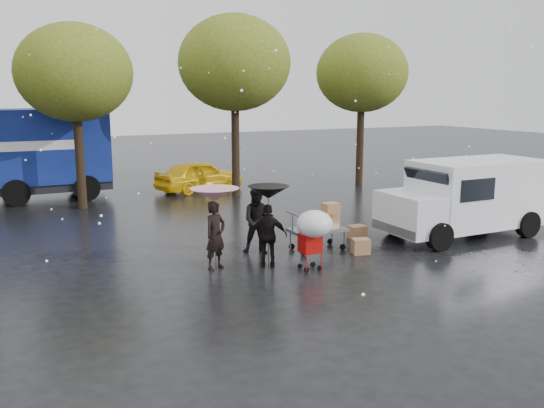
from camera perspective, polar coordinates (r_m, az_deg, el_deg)
name	(u,v)px	position (r m, az deg, el deg)	size (l,w,h in m)	color
ground	(301,271)	(13.63, 2.84, -6.62)	(90.00, 90.00, 0.00)	black
person_pink	(215,235)	(13.65, -5.63, -3.09)	(0.59, 0.39, 1.63)	black
person_middle	(258,221)	(14.88, -1.36, -1.67)	(0.84, 0.65, 1.72)	black
person_black	(268,236)	(13.73, -0.35, -3.16)	(0.90, 0.37, 1.53)	black
umbrella_pink	(215,195)	(13.45, -5.71, 0.92)	(1.16, 1.16, 1.94)	#4C4C4C
umbrella_black	(268,192)	(13.51, -0.36, 1.16)	(0.99, 0.99, 1.97)	#4C4C4C
vendor_cart	(320,223)	(15.29, 4.81, -1.88)	(1.52, 0.80, 1.27)	slate
shopping_cart	(314,227)	(13.33, 4.16, -2.30)	(0.84, 0.84, 1.46)	red
white_van	(467,196)	(17.59, 18.72, 0.72)	(4.91, 2.18, 2.20)	white
blue_truck	(2,156)	(24.06, -25.16, 4.33)	(8.30, 2.60, 3.50)	navy
box_ground_near	(361,246)	(15.14, 8.78, -4.16)	(0.44, 0.35, 0.40)	#9A7543
box_ground_far	(357,232)	(16.69, 8.42, -2.76)	(0.48, 0.37, 0.37)	#9A7543
yellow_taxi	(199,176)	(24.59, -7.20, 2.81)	(1.54, 3.84, 1.31)	yellow
tree_row	(160,67)	(22.16, -11.03, 13.14)	(21.60, 4.40, 7.12)	black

